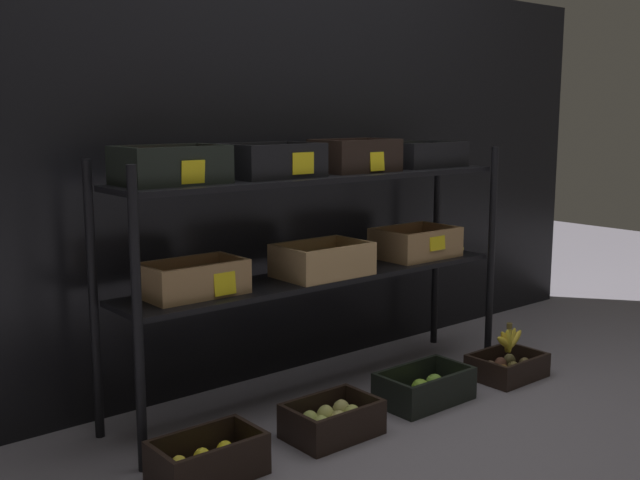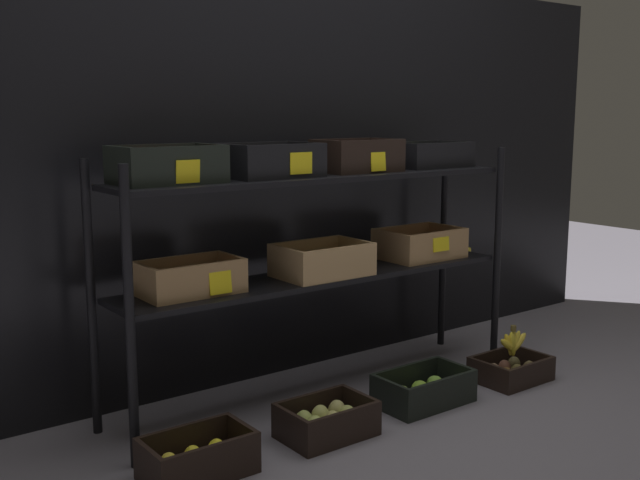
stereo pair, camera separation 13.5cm
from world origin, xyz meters
name	(u,v)px [view 2 (the right image)]	position (x,y,z in m)	size (l,w,h in m)	color
ground_plane	(320,392)	(0.00, 0.00, 0.00)	(10.00, 10.00, 0.00)	slate
storefront_wall	(268,176)	(0.00, 0.37, 0.85)	(4.13, 0.12, 1.71)	black
display_rack	(317,219)	(0.00, 0.01, 0.71)	(1.84, 0.36, 1.02)	black
crate_ground_lemon	(198,460)	(-0.74, -0.34, 0.05)	(0.34, 0.20, 0.14)	black
crate_ground_pear	(326,422)	(-0.23, -0.35, 0.05)	(0.32, 0.22, 0.12)	black
crate_ground_apple_green	(424,391)	(0.25, -0.34, 0.05)	(0.37, 0.22, 0.13)	black
crate_ground_kiwi	(511,371)	(0.73, -0.37, 0.04)	(0.30, 0.23, 0.10)	black
banana_bunch_loose	(513,343)	(0.74, -0.37, 0.16)	(0.17, 0.04, 0.14)	brown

